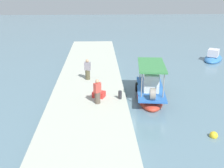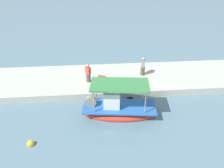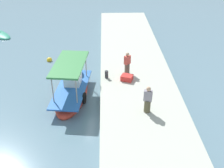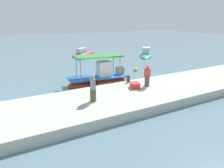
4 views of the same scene
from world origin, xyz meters
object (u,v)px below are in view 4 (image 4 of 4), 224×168
object	(u,v)px
mooring_bollard	(128,79)
moored_boat_near	(146,55)
main_fishing_boat	(99,79)
cargo_crate	(135,85)
marker_buoy	(136,70)
fisherman_near_bollard	(147,77)
fisherman_by_crate	(93,89)
moored_boat_far	(83,54)

from	to	relation	value
mooring_bollard	moored_boat_near	distance (m)	16.04
main_fishing_boat	cargo_crate	bearing A→B (deg)	-74.16
marker_buoy	main_fishing_boat	bearing A→B (deg)	-156.02
main_fishing_boat	marker_buoy	xyz separation A→B (m)	(5.54, 2.47, -0.39)
mooring_bollard	marker_buoy	bearing A→B (deg)	49.17
fisherman_near_bollard	marker_buoy	size ratio (longest dim) A/B	3.62
fisherman_near_bollard	mooring_bollard	bearing A→B (deg)	113.89
fisherman_by_crate	moored_boat_near	size ratio (longest dim) A/B	0.32
mooring_bollard	marker_buoy	xyz separation A→B (m)	(4.12, 4.77, -0.77)
fisherman_near_bollard	moored_boat_far	bearing A→B (deg)	82.52
fisherman_near_bollard	moored_boat_near	world-z (taller)	fisherman_near_bollard
fisherman_near_bollard	moored_boat_near	bearing A→B (deg)	52.25
fisherman_near_bollard	moored_boat_far	distance (m)	18.69
mooring_bollard	moored_boat_far	size ratio (longest dim) A/B	0.11
main_fishing_boat	cargo_crate	world-z (taller)	main_fishing_boat
main_fishing_boat	moored_boat_far	world-z (taller)	main_fishing_boat
fisherman_near_bollard	moored_boat_near	distance (m)	16.78
main_fishing_boat	fisherman_near_bollard	world-z (taller)	main_fishing_boat
moored_boat_far	fisherman_near_bollard	bearing A→B (deg)	-97.48
main_fishing_boat	fisherman_by_crate	world-z (taller)	main_fishing_boat
mooring_bollard	moored_boat_far	bearing A→B (deg)	79.71
fisherman_by_crate	marker_buoy	size ratio (longest dim) A/B	3.74
fisherman_near_bollard	cargo_crate	size ratio (longest dim) A/B	2.10
fisherman_by_crate	moored_boat_far	bearing A→B (deg)	69.59
fisherman_near_bollard	fisherman_by_crate	size ratio (longest dim) A/B	0.97
moored_boat_near	main_fishing_boat	bearing A→B (deg)	-142.57
moored_boat_far	moored_boat_near	bearing A→B (deg)	-33.96
main_fishing_boat	fisherman_by_crate	size ratio (longest dim) A/B	3.25
main_fishing_boat	cargo_crate	size ratio (longest dim) A/B	7.06
fisherman_near_bollard	moored_boat_near	size ratio (longest dim) A/B	0.31
fisherman_by_crate	moored_boat_near	distance (m)	20.58
fisherman_by_crate	mooring_bollard	size ratio (longest dim) A/B	3.08
fisherman_near_bollard	cargo_crate	bearing A→B (deg)	175.14
fisherman_by_crate	mooring_bollard	world-z (taller)	fisherman_by_crate
cargo_crate	moored_boat_near	bearing A→B (deg)	49.37
mooring_bollard	moored_boat_far	world-z (taller)	mooring_bollard
mooring_bollard	moored_boat_near	bearing A→B (deg)	47.11
main_fishing_boat	marker_buoy	world-z (taller)	main_fishing_boat
fisherman_near_bollard	marker_buoy	xyz separation A→B (m)	(3.46, 6.26, -1.24)
cargo_crate	moored_boat_near	distance (m)	17.33
fisherman_by_crate	moored_boat_far	xyz separation A→B (m)	(7.18, 19.30, -1.15)
fisherman_by_crate	mooring_bollard	distance (m)	4.72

